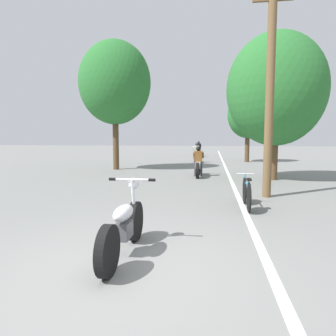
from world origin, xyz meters
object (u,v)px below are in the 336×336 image
at_px(motorcycle_rider_far, 198,151).
at_px(bicycle_parked, 247,193).
at_px(roadside_tree_right_far, 248,115).
at_px(motorcycle_foreground, 124,226).
at_px(roadside_tree_right_near, 276,90).
at_px(roadside_tree_left, 115,83).
at_px(motorcycle_rider_mid, 196,155).
at_px(motorcycle_rider_lead, 198,165).
at_px(utility_pole, 270,87).

height_order(motorcycle_rider_far, bicycle_parked, motorcycle_rider_far).
relative_size(roadside_tree_right_far, motorcycle_foreground, 2.47).
bearing_deg(roadside_tree_right_near, bicycle_parked, -107.36).
xyz_separation_m(roadside_tree_left, bicycle_parked, (6.07, -8.24, -4.27)).
bearing_deg(roadside_tree_left, motorcycle_rider_mid, 50.64).
xyz_separation_m(motorcycle_rider_mid, motorcycle_rider_far, (-0.18, 7.03, 0.01)).
bearing_deg(motorcycle_foreground, motorcycle_rider_mid, 89.35).
distance_m(roadside_tree_right_far, motorcycle_rider_far, 7.43).
bearing_deg(roadside_tree_right_near, motorcycle_rider_far, 104.06).
bearing_deg(roadside_tree_left, roadside_tree_right_far, 39.25).
bearing_deg(motorcycle_foreground, motorcycle_rider_far, 89.98).
distance_m(roadside_tree_right_near, motorcycle_rider_lead, 4.47).
relative_size(roadside_tree_right_far, motorcycle_rider_far, 2.28).
height_order(utility_pole, roadside_tree_right_far, utility_pole).
distance_m(utility_pole, motorcycle_rider_lead, 5.61).
bearing_deg(motorcycle_rider_mid, utility_pole, -77.23).
height_order(motorcycle_rider_mid, bicycle_parked, motorcycle_rider_mid).
xyz_separation_m(roadside_tree_left, motorcycle_rider_mid, (4.13, 5.03, -4.12)).
relative_size(roadside_tree_left, motorcycle_foreground, 3.41).
bearing_deg(motorcycle_rider_lead, roadside_tree_right_far, 70.35).
bearing_deg(roadside_tree_right_far, motorcycle_rider_far, 122.79).
bearing_deg(motorcycle_rider_far, bicycle_parked, -84.03).
xyz_separation_m(roadside_tree_right_near, motorcycle_rider_far, (-3.77, 15.05, -3.13)).
height_order(utility_pole, motorcycle_foreground, utility_pole).
relative_size(motorcycle_rider_mid, motorcycle_rider_far, 0.98).
bearing_deg(motorcycle_foreground, bicycle_parked, 57.60).
height_order(roadside_tree_left, motorcycle_foreground, roadside_tree_left).
xyz_separation_m(utility_pole, motorcycle_rider_lead, (-2.20, 4.43, -2.64)).
bearing_deg(roadside_tree_right_far, motorcycle_rider_mid, -160.74).
bearing_deg(motorcycle_rider_far, roadside_tree_right_near, -75.94).
bearing_deg(roadside_tree_right_near, roadside_tree_left, 158.89).
xyz_separation_m(roadside_tree_right_near, roadside_tree_right_far, (-0.04, 9.25, -0.33)).
relative_size(roadside_tree_left, bicycle_parked, 4.15).
relative_size(roadside_tree_right_far, bicycle_parked, 3.01).
relative_size(utility_pole, motorcycle_rider_mid, 2.86).
xyz_separation_m(roadside_tree_right_far, motorcycle_foreground, (-3.74, -17.87, -2.89)).
xyz_separation_m(roadside_tree_right_far, motorcycle_rider_far, (-3.73, 5.79, -2.79)).
relative_size(roadside_tree_right_far, roadside_tree_left, 0.73).
height_order(roadside_tree_right_far, motorcycle_rider_lead, roadside_tree_right_far).
bearing_deg(roadside_tree_right_far, roadside_tree_right_near, -89.78).
distance_m(motorcycle_rider_mid, bicycle_parked, 13.41).
height_order(roadside_tree_left, bicycle_parked, roadside_tree_left).
height_order(motorcycle_foreground, motorcycle_rider_mid, motorcycle_rider_mid).
bearing_deg(roadside_tree_left, roadside_tree_right_near, -21.11).
xyz_separation_m(roadside_tree_left, motorcycle_rider_far, (3.95, 12.07, -4.11)).
height_order(motorcycle_rider_lead, bicycle_parked, motorcycle_rider_lead).
bearing_deg(bicycle_parked, motorcycle_rider_mid, 98.33).
distance_m(utility_pole, motorcycle_rider_mid, 12.39).
bearing_deg(bicycle_parked, utility_pole, 63.41).
distance_m(utility_pole, roadside_tree_right_near, 3.93).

